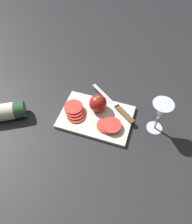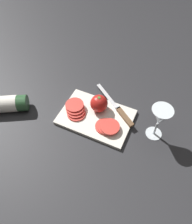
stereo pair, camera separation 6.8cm
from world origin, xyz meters
name	(u,v)px [view 1 (the left image)]	position (x,y,z in m)	size (l,w,h in m)	color
ground_plane	(91,114)	(0.00, 0.00, 0.00)	(3.00, 3.00, 0.00)	#28282B
cutting_board	(96,117)	(0.03, -0.01, 0.01)	(0.33, 0.22, 0.02)	silver
wine_glass	(161,112)	(0.29, 0.02, 0.12)	(0.09, 0.09, 0.17)	silver
whole_tomato	(98,103)	(0.02, 0.03, 0.06)	(0.08, 0.08, 0.08)	red
knife	(121,111)	(0.13, 0.05, 0.02)	(0.26, 0.19, 0.01)	silver
tomato_slice_stack_near	(75,111)	(-0.07, -0.03, 0.03)	(0.11, 0.11, 0.03)	#D63D33
tomato_slice_stack_far	(109,125)	(0.10, -0.05, 0.03)	(0.11, 0.09, 0.02)	#D63D33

